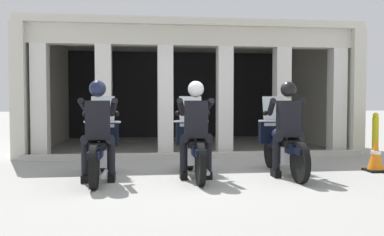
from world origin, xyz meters
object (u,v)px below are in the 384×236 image
traffic_cone_flank (376,155)px  bollard_kerbside (375,135)px  police_officer_left (98,122)px  police_officer_right (288,121)px  motorcycle_left (100,148)px  motorcycle_center (194,146)px  motorcycle_right (282,145)px  police_officer_center (196,121)px

traffic_cone_flank → bollard_kerbside: bollard_kerbside is taller
police_officer_left → police_officer_right: bearing=-1.0°
motorcycle_left → traffic_cone_flank: (4.83, 0.06, -0.21)m
motorcycle_center → traffic_cone_flank: bearing=-0.0°
motorcycle_left → police_officer_right: 3.12m
motorcycle_left → motorcycle_right: (3.08, 0.05, 0.00)m
motorcycle_right → traffic_cone_flank: motorcycle_right is taller
police_officer_right → motorcycle_right: bearing=95.6°
traffic_cone_flank → motorcycle_center: bearing=-180.0°
motorcycle_left → police_officer_right: size_ratio=1.29×
police_officer_center → motorcycle_right: (1.54, 0.27, -0.44)m
motorcycle_center → police_officer_right: (1.54, -0.29, 0.44)m
motorcycle_center → bollard_kerbside: 4.67m
motorcycle_left → traffic_cone_flank: motorcycle_left is taller
motorcycle_center → motorcycle_right: (1.54, -0.01, 0.00)m
bollard_kerbside → police_officer_center: bearing=-155.1°
motorcycle_center → traffic_cone_flank: (3.29, 0.00, -0.21)m
motorcycle_left → bollard_kerbside: 6.15m
motorcycle_center → motorcycle_left: bearing=-177.8°
motorcycle_center → police_officer_right: bearing=-10.8°
police_officer_center → police_officer_right: (1.54, -0.01, 0.00)m
police_officer_left → motorcycle_right: size_ratio=0.78×
police_officer_right → motorcycle_left: bearing=-178.4°
motorcycle_left → motorcycle_center: bearing=0.3°
police_officer_left → bollard_kerbside: bearing=17.5°
police_officer_right → traffic_cone_flank: (1.75, 0.29, -0.65)m
police_officer_right → bollard_kerbside: 3.48m
police_officer_left → police_officer_center: 1.54m
police_officer_left → bollard_kerbside: police_officer_left is taller
motorcycle_center → police_officer_right: size_ratio=1.29×
police_officer_right → police_officer_center: bearing=-174.5°
police_officer_right → traffic_cone_flank: size_ratio=2.69×
police_officer_left → police_officer_right: size_ratio=1.00×
motorcycle_left → police_officer_center: size_ratio=1.29×
motorcycle_left → motorcycle_center: 1.54m
police_officer_left → motorcycle_center: bearing=10.6°
police_officer_left → police_officer_center: same height
motorcycle_right → traffic_cone_flank: bearing=6.2°
police_officer_left → motorcycle_right: bearing=4.2°
motorcycle_center → bollard_kerbside: (4.34, 1.73, -0.00)m
motorcycle_right → motorcycle_left: bearing=-173.2°
police_officer_center → bollard_kerbside: size_ratio=1.58×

